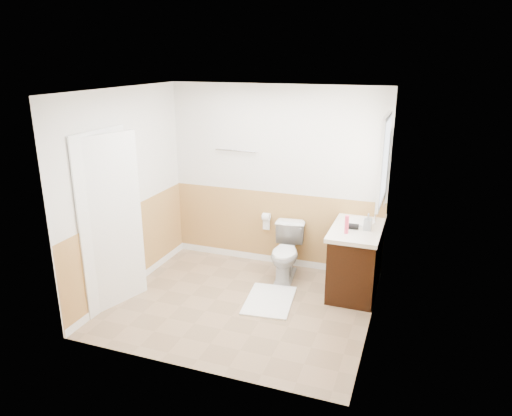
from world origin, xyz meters
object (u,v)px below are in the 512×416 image
at_px(bath_mat, 269,300).
at_px(lotion_bottle, 347,225).
at_px(vanity_cabinet, 356,259).
at_px(soap_dispenser, 368,222).
at_px(toilet, 286,252).

distance_m(bath_mat, lotion_bottle, 1.31).
height_order(vanity_cabinet, lotion_bottle, lotion_bottle).
bearing_deg(lotion_bottle, bath_mat, -154.92).
xyz_separation_m(bath_mat, soap_dispenser, (1.04, 0.58, 0.94)).
relative_size(toilet, bath_mat, 0.89).
bearing_deg(toilet, soap_dispenser, -13.19).
distance_m(toilet, soap_dispenser, 1.20).
bearing_deg(soap_dispenser, bath_mat, -150.63).
distance_m(toilet, bath_mat, 0.78).
xyz_separation_m(vanity_cabinet, lotion_bottle, (-0.10, -0.31, 0.56)).
distance_m(toilet, vanity_cabinet, 0.92).
xyz_separation_m(bath_mat, lotion_bottle, (0.82, 0.38, 0.95)).
bearing_deg(toilet, bath_mat, -96.62).
bearing_deg(soap_dispenser, vanity_cabinet, 138.53).
bearing_deg(lotion_bottle, soap_dispenser, 42.46).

